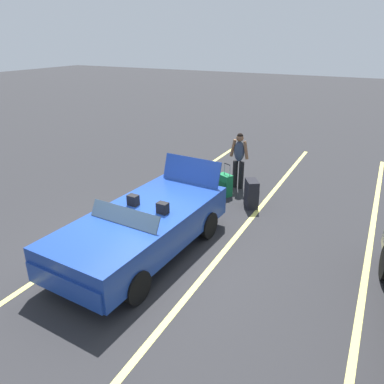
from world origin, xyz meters
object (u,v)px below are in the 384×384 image
at_px(suitcase_large_black, 252,194).
at_px(suitcase_small_carryon, 199,181).
at_px(suitcase_medium_bright, 225,185).
at_px(traveler_person, 239,158).
at_px(convertible_car, 136,232).

bearing_deg(suitcase_large_black, suitcase_small_carryon, 132.65).
height_order(suitcase_large_black, suitcase_small_carryon, suitcase_small_carryon).
xyz_separation_m(suitcase_medium_bright, traveler_person, (-0.72, 0.12, 0.62)).
height_order(convertible_car, suitcase_large_black, convertible_car).
relative_size(suitcase_medium_bright, traveler_person, 0.56).
height_order(suitcase_medium_bright, suitcase_small_carryon, suitcase_medium_bright).
xyz_separation_m(convertible_car, traveler_person, (-4.51, 0.42, 0.34)).
distance_m(suitcase_large_black, suitcase_medium_bright, 0.99).
relative_size(convertible_car, suitcase_medium_bright, 4.56).
distance_m(convertible_car, suitcase_large_black, 3.63).
relative_size(suitcase_medium_bright, suitcase_small_carryon, 1.24).
bearing_deg(traveler_person, convertible_car, 1.25).
distance_m(suitcase_small_carryon, traveler_person, 1.34).
relative_size(convertible_car, suitcase_large_black, 5.71).
bearing_deg(suitcase_small_carryon, convertible_car, -124.80).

